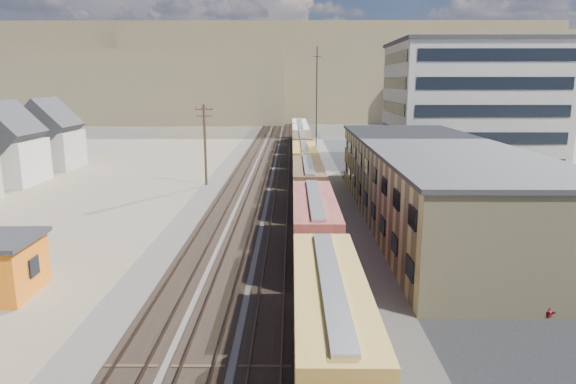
{
  "coord_description": "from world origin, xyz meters",
  "views": [
    {
      "loc": [
        2.19,
        -20.78,
        12.58
      ],
      "look_at": [
        1.84,
        24.07,
        3.0
      ],
      "focal_mm": 32.0,
      "sensor_mm": 36.0,
      "label": 1
    }
  ],
  "objects_px": {
    "utility_pole_north": "(205,143)",
    "maintenance_shed": "(5,266)",
    "freight_train": "(306,170)",
    "parked_car_white": "(547,277)",
    "parked_car_red": "(528,294)",
    "parked_car_blue": "(471,171)"
  },
  "relations": [
    {
      "from": "freight_train",
      "to": "parked_car_red",
      "type": "relative_size",
      "value": 29.38
    },
    {
      "from": "parked_car_red",
      "to": "parked_car_blue",
      "type": "distance_m",
      "value": 42.36
    },
    {
      "from": "parked_car_red",
      "to": "freight_train",
      "type": "bearing_deg",
      "value": 83.94
    },
    {
      "from": "maintenance_shed",
      "to": "parked_car_red",
      "type": "distance_m",
      "value": 30.83
    },
    {
      "from": "maintenance_shed",
      "to": "parked_car_blue",
      "type": "distance_m",
      "value": 57.46
    },
    {
      "from": "parked_car_white",
      "to": "parked_car_red",
      "type": "bearing_deg",
      "value": -146.22
    },
    {
      "from": "parked_car_white",
      "to": "parked_car_blue",
      "type": "relative_size",
      "value": 0.76
    },
    {
      "from": "parked_car_white",
      "to": "freight_train",
      "type": "bearing_deg",
      "value": 103.79
    },
    {
      "from": "parked_car_white",
      "to": "parked_car_blue",
      "type": "distance_m",
      "value": 39.49
    },
    {
      "from": "freight_train",
      "to": "maintenance_shed",
      "type": "bearing_deg",
      "value": -122.99
    },
    {
      "from": "parked_car_white",
      "to": "parked_car_blue",
      "type": "xyz_separation_m",
      "value": [
        8.48,
        38.57,
        0.08
      ]
    },
    {
      "from": "utility_pole_north",
      "to": "parked_car_blue",
      "type": "bearing_deg",
      "value": 9.56
    },
    {
      "from": "freight_train",
      "to": "parked_car_white",
      "type": "relative_size",
      "value": 25.7
    },
    {
      "from": "freight_train",
      "to": "utility_pole_north",
      "type": "bearing_deg",
      "value": 158.39
    },
    {
      "from": "parked_car_white",
      "to": "parked_car_blue",
      "type": "bearing_deg",
      "value": 64.3
    },
    {
      "from": "freight_train",
      "to": "maintenance_shed",
      "type": "relative_size",
      "value": 23.87
    },
    {
      "from": "freight_train",
      "to": "utility_pole_north",
      "type": "relative_size",
      "value": 11.97
    },
    {
      "from": "maintenance_shed",
      "to": "parked_car_white",
      "type": "relative_size",
      "value": 1.08
    },
    {
      "from": "freight_train",
      "to": "utility_pole_north",
      "type": "xyz_separation_m",
      "value": [
        -12.3,
        4.87,
        2.5
      ]
    },
    {
      "from": "utility_pole_north",
      "to": "parked_car_blue",
      "type": "height_order",
      "value": "utility_pole_north"
    },
    {
      "from": "maintenance_shed",
      "to": "parked_car_white",
      "type": "bearing_deg",
      "value": 2.01
    },
    {
      "from": "utility_pole_north",
      "to": "maintenance_shed",
      "type": "xyz_separation_m",
      "value": [
        -6.5,
        -33.83,
        -3.45
      ]
    }
  ]
}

